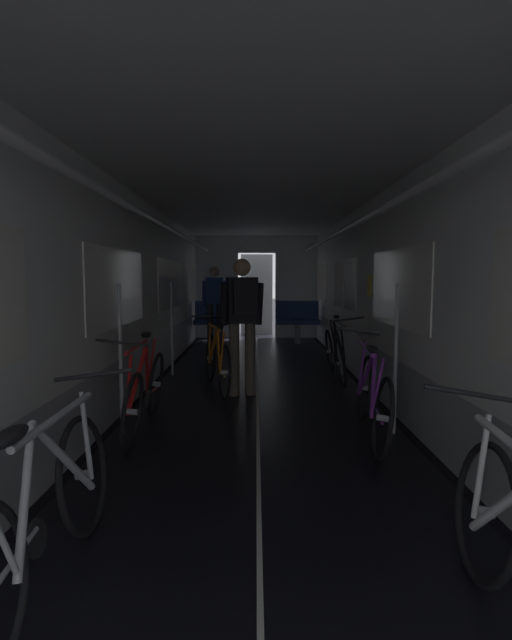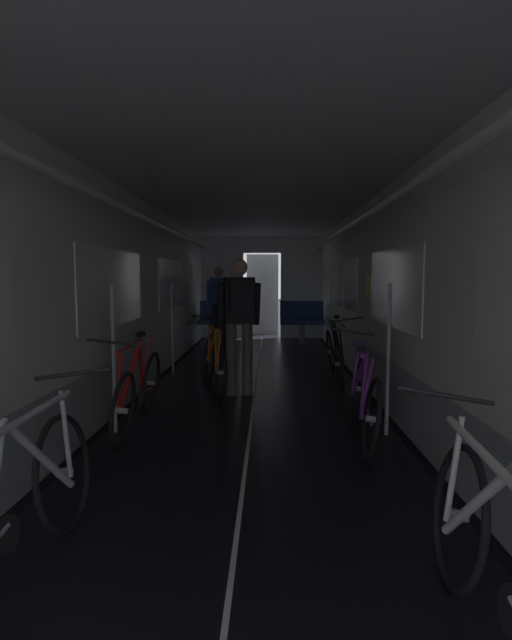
% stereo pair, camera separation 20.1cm
% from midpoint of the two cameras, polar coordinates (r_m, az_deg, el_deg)
% --- Properties ---
extents(ground_plane, '(60.00, 60.00, 0.00)m').
position_cam_midpoint_polar(ground_plane, '(2.55, -2.28, -29.43)').
color(ground_plane, black).
extents(train_car_shell, '(3.14, 12.34, 2.57)m').
position_cam_midpoint_polar(train_car_shell, '(5.70, -1.01, 7.70)').
color(train_car_shell, black).
rests_on(train_car_shell, ground).
extents(bench_seat_far_left, '(0.98, 0.51, 0.95)m').
position_cam_midpoint_polar(bench_seat_far_left, '(10.26, -5.68, 0.26)').
color(bench_seat_far_left, gray).
rests_on(bench_seat_far_left, ground).
extents(bench_seat_far_right, '(0.98, 0.51, 0.95)m').
position_cam_midpoint_polar(bench_seat_far_right, '(10.24, 4.39, 0.27)').
color(bench_seat_far_right, gray).
rests_on(bench_seat_far_right, ground).
extents(bicycle_black, '(0.44, 1.69, 0.96)m').
position_cam_midpoint_polar(bicycle_black, '(6.66, 8.73, -4.09)').
color(bicycle_black, black).
rests_on(bicycle_black, ground).
extents(bicycle_silver, '(0.44, 1.69, 0.96)m').
position_cam_midpoint_polar(bicycle_silver, '(2.52, -27.16, -20.46)').
color(bicycle_silver, black).
rests_on(bicycle_silver, ground).
extents(bicycle_red, '(0.44, 1.69, 0.95)m').
position_cam_midpoint_polar(bicycle_red, '(4.57, -14.99, -8.49)').
color(bicycle_red, black).
rests_on(bicycle_red, ground).
extents(bicycle_purple, '(0.44, 1.69, 0.96)m').
position_cam_midpoint_polar(bicycle_purple, '(4.34, 12.67, -9.17)').
color(bicycle_purple, black).
rests_on(bicycle_purple, ground).
extents(person_cyclist_aisle, '(0.56, 0.45, 1.69)m').
position_cam_midpoint_polar(person_cyclist_aisle, '(5.62, -2.88, 0.77)').
color(person_cyclist_aisle, brown).
rests_on(person_cyclist_aisle, ground).
extents(bicycle_orange_in_aisle, '(0.62, 1.65, 0.94)m').
position_cam_midpoint_polar(bicycle_orange_in_aisle, '(5.99, -6.02, -5.07)').
color(bicycle_orange_in_aisle, black).
rests_on(bicycle_orange_in_aisle, ground).
extents(person_standing_near_bench, '(0.53, 0.23, 1.69)m').
position_cam_midpoint_polar(person_standing_near_bench, '(9.86, -5.90, 2.44)').
color(person_standing_near_bench, '#2D2D33').
rests_on(person_standing_near_bench, ground).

